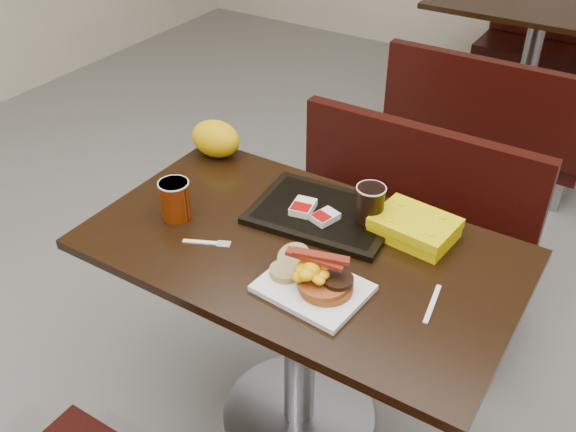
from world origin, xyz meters
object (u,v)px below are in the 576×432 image
Objects in this scene: table_far at (528,68)px; paper_bag at (216,139)px; table_near at (300,340)px; coffee_cup_far at (370,204)px; platter at (313,288)px; tray at (324,213)px; pancake_stack at (326,285)px; knife at (432,304)px; bench_far_s at (491,115)px; hashbrown_sleeve_right at (325,217)px; hashbrown_sleeve_left at (303,207)px; fork at (200,242)px; coffee_cup_near at (175,200)px; clamshell at (415,227)px; bench_far_n at (557,36)px; bench_near_n at (393,232)px.

table_far is 6.77× the size of paper_bag.
coffee_cup_far is (0.11, 0.19, 0.45)m from table_near.
platter is 0.33m from tray.
table_near is 8.70× the size of pancake_stack.
table_far is at bearing -179.79° from knife.
hashbrown_sleeve_right reaches higher than bench_far_s.
paper_bag is at bearing 149.66° from hashbrown_sleeve_left.
platter reaches higher than fork.
hashbrown_sleeve_right is 0.55m from paper_bag.
pancake_stack is at bearing -65.21° from tray.
tray is (-0.42, 0.19, 0.01)m from knife.
bench_far_s is 8.43× the size of coffee_cup_near.
tray reaches higher than table_near.
table_far is 2.74m from coffee_cup_near.
pancake_stack is at bearing -74.61° from knife.
coffee_cup_near is 0.16m from fork.
paper_bag reaches higher than table_near.
table_near is at bearing -134.27° from clamshell.
table_near is 1.20× the size of bench_far_n.
coffee_cup_far reaches higher than table_far.
bench_near_n is 0.70m from coffee_cup_far.
coffee_cup_near is (-0.51, 0.07, 0.05)m from platter.
fork is (-0.25, -2.04, 0.39)m from bench_far_s.
coffee_cup_near is at bearing 177.49° from platter.
fork is at bearing -150.31° from table_near.
coffee_cup_far reaches higher than tray.
bench_near_n is 1.00× the size of bench_far_s.
clamshell is at bearing 9.22° from coffee_cup_far.
pancake_stack is at bearing -98.93° from clamshell.
hashbrown_sleeve_left reaches higher than table_near.
fork is at bearing -117.64° from hashbrown_sleeve_right.
hashbrown_sleeve_left is at bearing 31.43° from fork.
tray reaches higher than table_far.
coffee_cup_far reaches higher than knife.
bench_near_n is 0.68m from tray.
clamshell is at bearing -81.69° from bench_far_s.
table_far is 1.20× the size of bench_far_n.
pancake_stack reaches higher than bench_near_n.
platter is at bearing -103.70° from clamshell.
knife is (0.40, -3.33, 0.39)m from bench_far_n.
fork is 0.33× the size of tray.
platter is at bearing -169.65° from pancake_stack.
fork reaches higher than table_far.
coffee_cup_far is at bearing -87.89° from bench_far_n.
hashbrown_sleeve_right is 0.68× the size of coffee_cup_far.
tray reaches higher than fork.
pancake_stack is at bearing -82.72° from coffee_cup_far.
platter is 1.18× the size of clamshell.
bench_near_n is at bearing 63.67° from coffee_cup_near.
table_far is 14.29× the size of hashbrown_sleeve_left.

